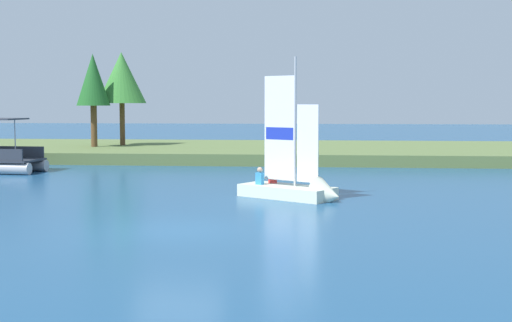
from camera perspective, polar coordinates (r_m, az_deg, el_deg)
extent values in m
plane|color=navy|center=(19.64, -6.58, -5.75)|extent=(200.00, 200.00, 0.00)
cube|color=#5B703D|center=(46.41, 0.30, 0.83)|extent=(80.00, 15.29, 0.69)
cylinder|color=brown|center=(46.94, -13.37, 2.84)|extent=(0.41, 0.41, 2.75)
cone|color=#1E5B23|center=(46.94, -13.44, 6.62)|extent=(2.22, 2.22, 3.43)
cylinder|color=brown|center=(48.32, -11.09, 3.03)|extent=(0.36, 0.36, 2.91)
cone|color=#387F33|center=(48.33, -11.15, 6.84)|extent=(3.35, 3.35, 3.51)
cube|color=silver|center=(26.08, 2.59, -2.58)|extent=(3.91, 3.25, 0.47)
cone|color=silver|center=(25.08, 6.02, -2.90)|extent=(1.50, 1.64, 1.36)
cylinder|color=#B7B7BC|center=(25.66, 3.28, 3.27)|extent=(0.08, 0.08, 4.87)
cube|color=white|center=(26.08, 1.99, 2.81)|extent=(1.22, 0.79, 3.92)
cube|color=#1E33B2|center=(26.09, 1.99, 2.31)|extent=(1.10, 0.72, 0.47)
cube|color=white|center=(25.38, 4.33, 1.47)|extent=(0.81, 0.53, 2.89)
cylinder|color=#B7B7BC|center=(26.22, 1.98, -1.54)|extent=(1.23, 0.81, 0.06)
cube|color=#338CCC|center=(26.37, 0.32, -1.47)|extent=(0.34, 0.32, 0.46)
sphere|color=tan|center=(26.34, 0.32, -0.73)|extent=(0.20, 0.20, 0.20)
cube|color=red|center=(26.82, 1.40, -1.28)|extent=(0.34, 0.32, 0.55)
sphere|color=tan|center=(26.78, 1.40, -0.46)|extent=(0.20, 0.20, 0.20)
cylinder|color=#B2B2B7|center=(37.45, -19.46, 1.70)|extent=(0.06, 0.06, 2.04)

